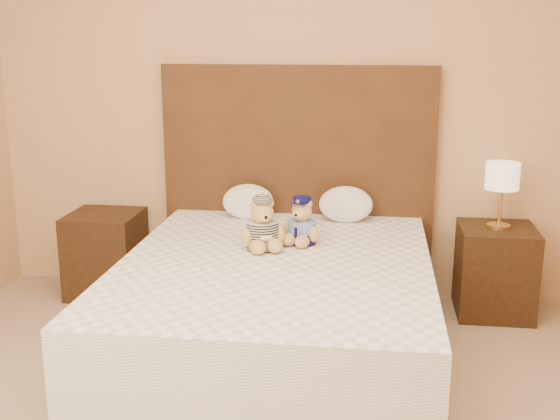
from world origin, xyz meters
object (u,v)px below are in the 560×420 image
Objects in this scene: teddy_police at (302,221)px; nightstand_left at (106,254)px; nightstand_right at (495,271)px; teddy_prisoner at (262,224)px; bed at (275,309)px; lamp at (502,179)px; pillow_left at (248,200)px; pillow_right at (346,203)px.

nightstand_left is at bearing -177.75° from teddy_police.
teddy_prisoner is at bearing -155.16° from nightstand_right.
bed is 1.48m from nightstand_right.
lamp is 1.49m from teddy_prisoner.
bed is 0.96m from pillow_left.
bed is 0.46m from teddy_prisoner.
teddy_police is at bearing -52.46° from pillow_left.
lamp is at bearing -1.86° from pillow_right.
bed and nightstand_left have the same top height.
pillow_left is (-1.55, 0.03, 0.39)m from nightstand_right.
lamp reaches higher than bed.
bed is 3.64× the size of nightstand_left.
teddy_police reaches higher than bed.
teddy_police is 0.57m from pillow_right.
nightstand_right is 2.07× the size of teddy_police.
bed is 5.00× the size of lamp.
teddy_police is 0.80× the size of pillow_right.
nightstand_left is 1.38m from teddy_prisoner.
teddy_police reaches higher than nightstand_right.
lamp is 1.41× the size of teddy_prisoner.
bed is 3.64× the size of nightstand_right.
nightstand_left is 1.68× the size of pillow_left.
lamp is at bearing 45.31° from teddy_police.
teddy_police is at bearing 9.90° from teddy_prisoner.
pillow_right reaches higher than bed.
lamp reaches higher than nightstand_right.
lamp is 1.20× the size of pillow_right.
nightstand_left is at bearing 180.00° from nightstand_right.
teddy_prisoner is at bearing -122.77° from pillow_right.
nightstand_left is 1.62m from pillow_right.
bed is 0.52m from teddy_police.
pillow_left is (-0.30, 0.83, 0.39)m from bed.
pillow_left reaches higher than nightstand_left.
bed is at bearing -32.62° from nightstand_left.
teddy_police reaches higher than pillow_left.
pillow_left is 0.98× the size of pillow_right.
pillow_left is (-0.40, 0.52, -0.02)m from teddy_police.
nightstand_left is at bearing 180.00° from lamp.
lamp is at bearing -1.11° from pillow_left.
teddy_police is at bearing -156.84° from nightstand_right.
teddy_prisoner is (-1.35, -0.62, 0.42)m from nightstand_right.
pillow_left reaches higher than bed.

